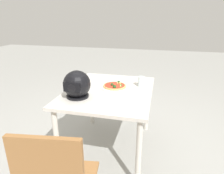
{
  "coord_description": "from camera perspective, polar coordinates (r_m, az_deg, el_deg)",
  "views": [
    {
      "loc": [
        -0.48,
        1.88,
        1.44
      ],
      "look_at": [
        -0.02,
        -0.04,
        0.73
      ],
      "focal_mm": 32.09,
      "sensor_mm": 36.0,
      "label": 1
    }
  ],
  "objects": [
    {
      "name": "ground_plane",
      "position": [
        2.42,
        -0.69,
        -16.65
      ],
      "size": [
        14.0,
        14.0,
        0.0
      ],
      "primitive_type": "plane",
      "color": "#9E9E99"
    },
    {
      "name": "drinking_glass",
      "position": [
        2.18,
        8.34,
        1.55
      ],
      "size": [
        0.07,
        0.07,
        0.11
      ],
      "primitive_type": "cylinder",
      "color": "silver",
      "rests_on": "dining_table"
    },
    {
      "name": "dining_table",
      "position": [
        2.11,
        -0.76,
        -2.9
      ],
      "size": [
        0.87,
        1.09,
        0.71
      ],
      "color": "beige",
      "rests_on": "ground"
    },
    {
      "name": "pizza",
      "position": [
        2.12,
        0.81,
        0.36
      ],
      "size": [
        0.24,
        0.24,
        0.05
      ],
      "color": "tan",
      "rests_on": "pizza_plate"
    },
    {
      "name": "pizza_plate",
      "position": [
        2.13,
        0.75,
        -0.09
      ],
      "size": [
        0.3,
        0.3,
        0.01
      ],
      "primitive_type": "cylinder",
      "color": "white",
      "rests_on": "dining_table"
    },
    {
      "name": "motorcycle_helmet",
      "position": [
        1.89,
        -9.97,
        0.64
      ],
      "size": [
        0.26,
        0.26,
        0.26
      ],
      "color": "black",
      "rests_on": "dining_table"
    }
  ]
}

